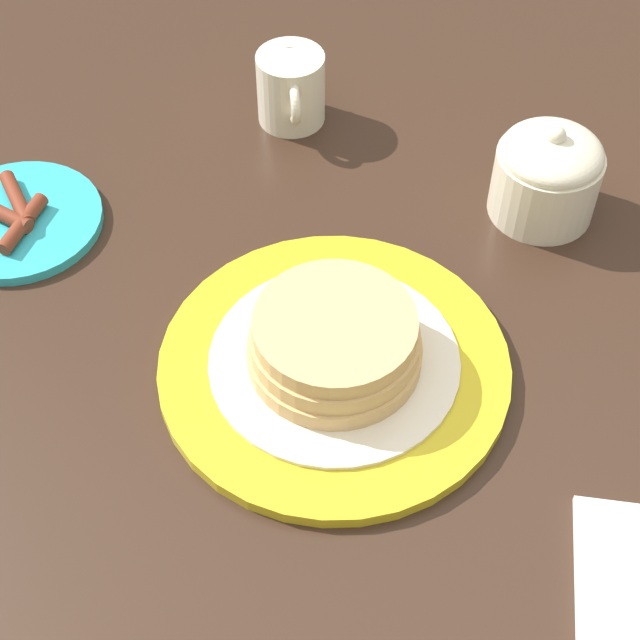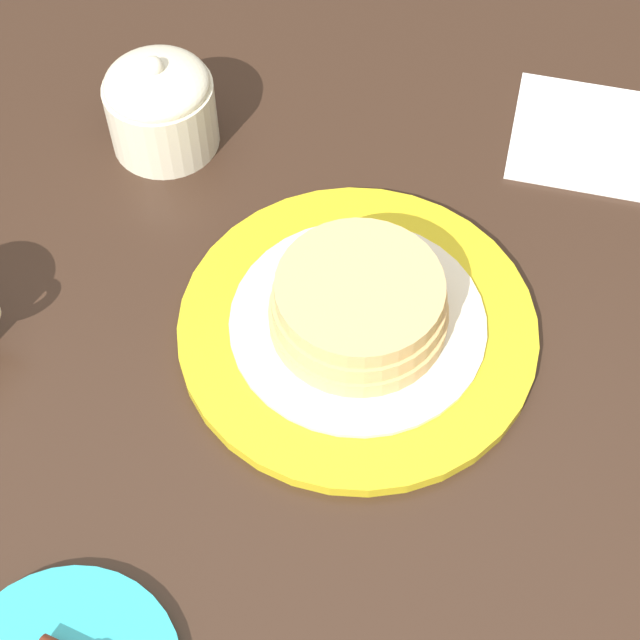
# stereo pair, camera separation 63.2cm
# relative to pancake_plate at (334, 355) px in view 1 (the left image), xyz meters

# --- Properties ---
(dining_table) EXTENTS (1.34, 0.92, 0.73)m
(dining_table) POSITION_rel_pancake_plate_xyz_m (-0.01, 0.01, -0.13)
(dining_table) COLOR #332116
(dining_table) RESTS_ON ground_plane
(pancake_plate) EXTENTS (0.29, 0.29, 0.07)m
(pancake_plate) POSITION_rel_pancake_plate_xyz_m (0.00, 0.00, 0.00)
(pancake_plate) COLOR gold
(pancake_plate) RESTS_ON dining_table
(side_plate_bacon) EXTENTS (0.16, 0.16, 0.02)m
(side_plate_bacon) POSITION_rel_pancake_plate_xyz_m (-0.20, -0.27, -0.01)
(side_plate_bacon) COLOR #2DADBC
(side_plate_bacon) RESTS_ON dining_table
(creamer_pitcher) EXTENTS (0.10, 0.07, 0.08)m
(creamer_pitcher) POSITION_rel_pancake_plate_xyz_m (-0.33, -0.00, 0.02)
(creamer_pitcher) COLOR beige
(creamer_pitcher) RESTS_ON dining_table
(sugar_bowl) EXTENTS (0.10, 0.10, 0.10)m
(sugar_bowl) POSITION_rel_pancake_plate_xyz_m (-0.16, 0.22, 0.02)
(sugar_bowl) COLOR beige
(sugar_bowl) RESTS_ON dining_table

